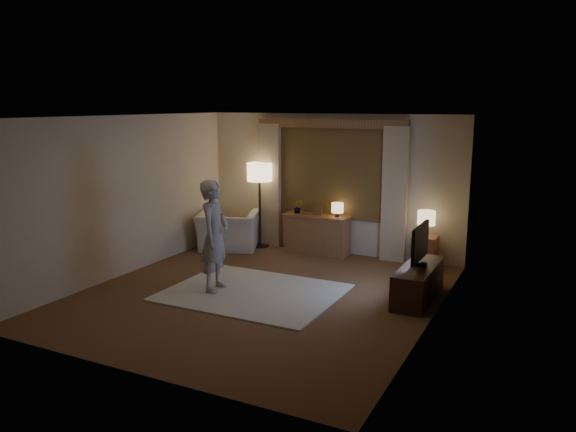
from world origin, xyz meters
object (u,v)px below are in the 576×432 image
Objects in this scene: person at (215,236)px; side_table at (425,252)px; tv_stand at (418,283)px; armchair at (228,231)px; sideboard at (317,235)px.

side_table is at bearing -54.17° from person.
armchair is at bearing 163.25° from tv_stand.
tv_stand is (3.98, -1.20, -0.11)m from armchair.
sideboard is 2.14× the size of side_table.
armchair is 4.16m from tv_stand.
tv_stand is 3.05m from person.
armchair is 0.80× the size of tv_stand.
sideboard is 2.74m from person.
sideboard is 1.07× the size of armchair.
person is (-2.83, -0.98, 0.60)m from tv_stand.
armchair reaches higher than sideboard.
tv_stand is at bearing -80.72° from person.
side_table is 0.40× the size of tv_stand.
sideboard reaches higher than tv_stand.
sideboard is at bearing 174.12° from armchair.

